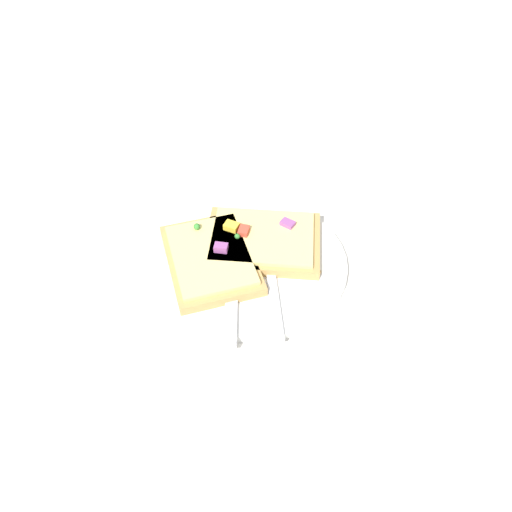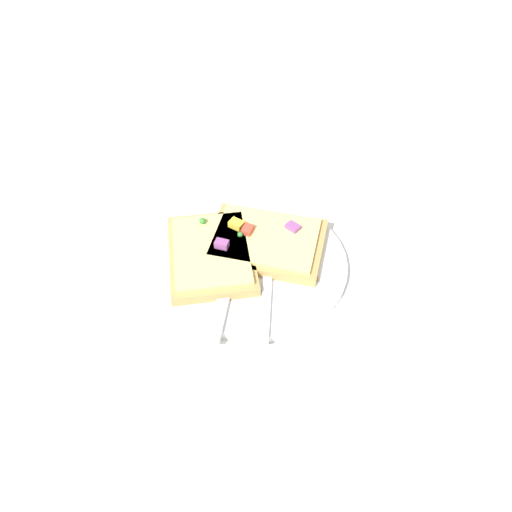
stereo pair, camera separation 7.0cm
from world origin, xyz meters
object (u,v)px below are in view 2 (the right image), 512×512
at_px(plate, 256,264).
at_px(fork, 268,270).
at_px(pizza_slice_corner, 211,253).
at_px(knife, 227,287).
at_px(pizza_slice_main, 266,241).

bearing_deg(plate, fork, 113.34).
bearing_deg(pizza_slice_corner, knife, 14.51).
bearing_deg(pizza_slice_main, plate, -101.97).
relative_size(fork, knife, 1.03).
bearing_deg(pizza_slice_main, knife, -110.88).
bearing_deg(fork, knife, 121.30).
height_order(fork, knife, knife).
height_order(plate, knife, knife).
relative_size(knife, pizza_slice_main, 1.00).
relative_size(plate, pizza_slice_corner, 1.48).
distance_m(fork, pizza_slice_main, 0.05).
xyz_separation_m(knife, pizza_slice_corner, (0.01, -0.06, 0.01)).
relative_size(plate, fork, 1.24).
bearing_deg(fork, pizza_slice_corner, 76.12).
relative_size(plate, knife, 1.27).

